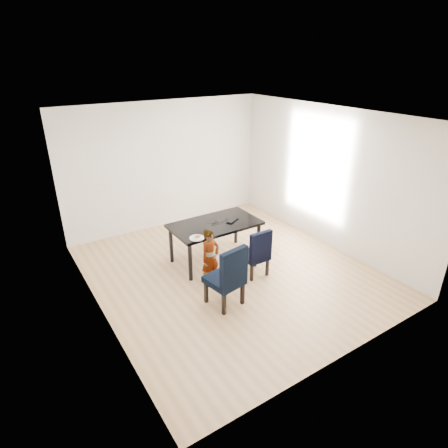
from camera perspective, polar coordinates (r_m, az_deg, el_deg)
floor at (r=6.74m, az=0.93°, el=-7.23°), size 4.50×5.00×0.01m
ceiling at (r=5.79m, az=1.12°, el=16.23°), size 4.50×5.00×0.01m
wall_back at (r=8.23m, az=-8.85°, el=8.81°), size 4.50×0.01×2.70m
wall_front at (r=4.48m, az=19.24°, el=-6.29°), size 4.50×0.01×2.70m
wall_left at (r=5.32m, az=-19.64°, el=-1.34°), size 0.01×5.00×2.70m
wall_right at (r=7.56m, az=15.48°, el=6.79°), size 0.01×5.00×2.70m
dining_table at (r=6.91m, az=-1.35°, el=-2.71°), size 1.60×0.90×0.75m
chair_left at (r=5.68m, az=0.03°, el=-7.76°), size 0.57×0.58×1.02m
chair_right at (r=6.47m, az=4.60°, el=-4.20°), size 0.43×0.44×0.87m
child at (r=6.14m, az=-2.10°, el=-5.18°), size 0.40×0.30×0.99m
plate at (r=6.22m, az=-4.17°, el=-2.13°), size 0.31×0.31×0.01m
sandwich at (r=6.21m, az=-4.04°, el=-1.84°), size 0.14×0.10×0.05m
laptop at (r=6.89m, az=0.97°, el=0.75°), size 0.38×0.33×0.03m
cable_tangle at (r=6.72m, az=-1.23°, el=0.02°), size 0.19×0.19×0.01m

